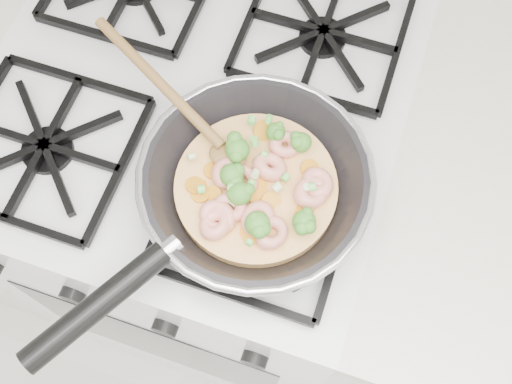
% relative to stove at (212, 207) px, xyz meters
% --- Properties ---
extents(stove, '(0.60, 0.60, 0.92)m').
position_rel_stove_xyz_m(stove, '(0.00, 0.00, 0.00)').
color(stove, white).
rests_on(stove, ground).
extents(skillet, '(0.41, 0.44, 0.09)m').
position_rel_stove_xyz_m(skillet, '(0.14, -0.13, 0.50)').
color(skillet, black).
rests_on(skillet, stove).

